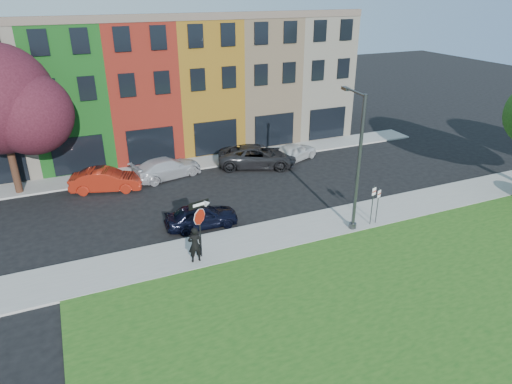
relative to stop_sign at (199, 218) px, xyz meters
name	(u,v)px	position (x,y,z in m)	size (l,w,h in m)	color
ground	(324,259)	(5.49, -2.44, -2.25)	(120.00, 120.00, 0.00)	black
sidewalk_near	(327,223)	(7.49, 0.56, -2.19)	(40.00, 3.00, 0.12)	gray
sidewalk_far	(183,165)	(2.49, 12.56, -2.19)	(40.00, 2.40, 0.12)	gray
rowhouse_block	(165,83)	(2.99, 18.74, 2.74)	(30.00, 10.12, 10.00)	#BCB39C
stop_sign	(199,218)	(0.00, 0.00, 0.00)	(1.03, 0.26, 2.99)	black
man	(195,245)	(-0.38, -0.29, -1.22)	(0.67, 0.45, 1.82)	black
sedan_near	(201,216)	(0.98, 3.10, -1.58)	(4.03, 1.78, 1.35)	black
parked_car_red	(106,180)	(-3.20, 10.28, -1.51)	(4.75, 2.72, 1.48)	maroon
parked_car_silver	(167,168)	(0.92, 10.90, -1.54)	(5.26, 3.17, 1.42)	#AEAEB3
parked_car_dark	(257,156)	(7.51, 10.34, -1.46)	(6.26, 4.55, 1.58)	black
parked_car_white	(294,152)	(10.58, 10.39, -1.56)	(4.36, 3.09, 1.38)	silver
street_lamp	(357,163)	(8.44, -0.32, 1.56)	(0.62, 2.57, 7.32)	#404345
parking_sign_a	(378,202)	(9.94, -0.55, -0.83)	(0.30, 0.17, 2.07)	#404345
parking_sign_b	(373,201)	(9.57, -0.55, -0.70)	(0.31, 0.14, 2.31)	#404345
tree_purple	(1,102)	(-8.30, 12.08, 3.68)	(7.81, 6.83, 9.23)	black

